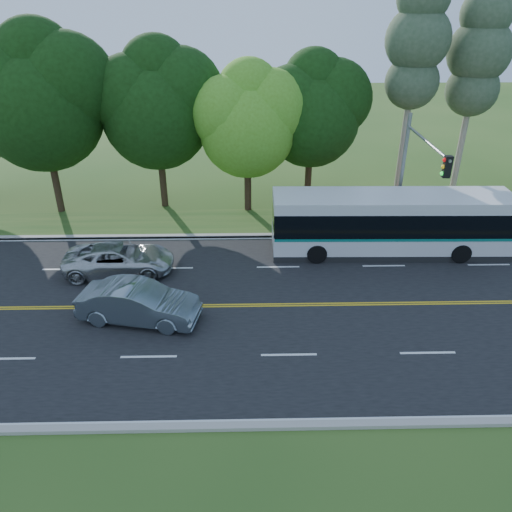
{
  "coord_description": "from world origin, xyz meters",
  "views": [
    {
      "loc": [
        -2.13,
        -18.88,
        12.74
      ],
      "look_at": [
        -1.68,
        2.0,
        1.49
      ],
      "focal_mm": 35.0,
      "sensor_mm": 36.0,
      "label": 1
    }
  ],
  "objects_px": {
    "traffic_signal": "(415,168)",
    "suv": "(119,259)",
    "sedan": "(139,303)",
    "transit_bus": "(390,224)"
  },
  "relations": [
    {
      "from": "traffic_signal",
      "to": "transit_bus",
      "type": "xyz_separation_m",
      "value": [
        -0.95,
        -0.3,
        -3.03
      ]
    },
    {
      "from": "traffic_signal",
      "to": "sedan",
      "type": "distance_m",
      "value": 15.2
    },
    {
      "from": "traffic_signal",
      "to": "suv",
      "type": "bearing_deg",
      "value": -171.52
    },
    {
      "from": "traffic_signal",
      "to": "sedan",
      "type": "bearing_deg",
      "value": -154.21
    },
    {
      "from": "transit_bus",
      "to": "suv",
      "type": "relative_size",
      "value": 2.34
    },
    {
      "from": "traffic_signal",
      "to": "sedan",
      "type": "height_order",
      "value": "traffic_signal"
    },
    {
      "from": "suv",
      "to": "transit_bus",
      "type": "bearing_deg",
      "value": -84.88
    },
    {
      "from": "traffic_signal",
      "to": "sedan",
      "type": "xyz_separation_m",
      "value": [
        -13.25,
        -6.4,
        -3.8
      ]
    },
    {
      "from": "sedan",
      "to": "transit_bus",
      "type": "bearing_deg",
      "value": -52.46
    },
    {
      "from": "transit_bus",
      "to": "sedan",
      "type": "bearing_deg",
      "value": -152.65
    }
  ]
}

